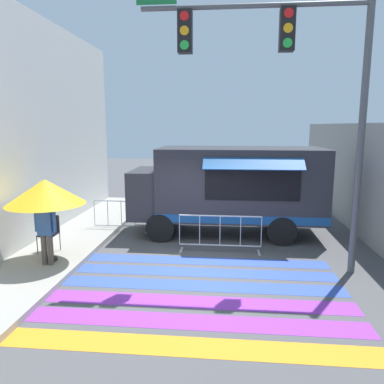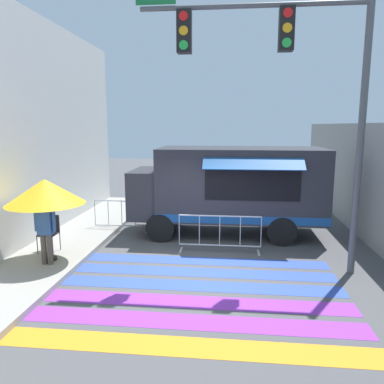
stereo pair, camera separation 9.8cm
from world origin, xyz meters
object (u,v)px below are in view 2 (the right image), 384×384
food_truck (226,185)px  folding_chair (50,230)px  barricade_front (220,234)px  traffic_signal_pole (288,71)px  patio_umbrella (45,192)px  barricade_side (122,216)px  vendor_person (45,228)px

food_truck → folding_chair: food_truck is taller
food_truck → barricade_front: bearing=-93.9°
traffic_signal_pole → patio_umbrella: traffic_signal_pole is taller
traffic_signal_pole → folding_chair: size_ratio=6.60×
food_truck → barricade_side: (-3.38, -0.05, -1.07)m
food_truck → traffic_signal_pole: bearing=-65.1°
folding_chair → barricade_front: 4.53m
food_truck → patio_umbrella: food_truck is taller
folding_chair → food_truck: bearing=38.5°
patio_umbrella → vendor_person: patio_umbrella is taller
food_truck → barricade_side: bearing=-179.1°
barricade_front → folding_chair: bearing=-170.2°
barricade_side → folding_chair: bearing=-115.7°
folding_chair → vendor_person: bearing=-58.4°
folding_chair → patio_umbrella: bearing=-56.7°
vendor_person → patio_umbrella: bearing=116.7°
barricade_side → patio_umbrella: bearing=-106.0°
patio_umbrella → barricade_side: (0.91, 3.17, -1.35)m
food_truck → barricade_front: food_truck is taller
traffic_signal_pole → vendor_person: traffic_signal_pole is taller
food_truck → barricade_side: 3.55m
patio_umbrella → traffic_signal_pole: bearing=2.8°
patio_umbrella → folding_chair: bearing=113.9°
folding_chair → barricade_side: 2.78m
folding_chair → barricade_side: folding_chair is taller
food_truck → folding_chair: size_ratio=6.19×
patio_umbrella → vendor_person: bearing=-72.2°
traffic_signal_pole → barricade_front: size_ratio=2.81×
traffic_signal_pole → patio_umbrella: (-5.65, -0.28, -2.74)m
traffic_signal_pole → folding_chair: bearing=176.3°
barricade_front → barricade_side: (-3.26, 1.73, -0.01)m
food_truck → folding_chair: bearing=-150.9°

